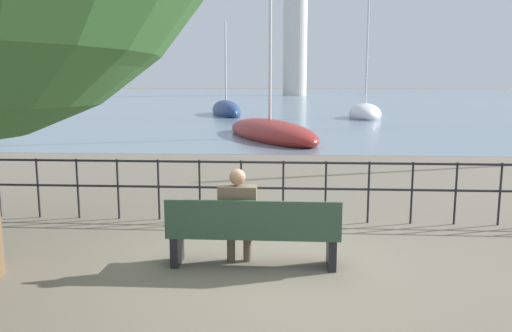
# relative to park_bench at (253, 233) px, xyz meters

# --- Properties ---
(ground_plane) EXTENTS (1000.00, 1000.00, 0.00)m
(ground_plane) POSITION_rel_park_bench_xyz_m (0.00, 0.07, -0.45)
(ground_plane) COLOR #706656
(harbor_water) EXTENTS (600.00, 300.00, 0.01)m
(harbor_water) POSITION_rel_park_bench_xyz_m (0.00, 160.47, -0.44)
(harbor_water) COLOR slate
(harbor_water) RESTS_ON ground_plane
(park_bench) EXTENTS (2.19, 0.45, 0.90)m
(park_bench) POSITION_rel_park_bench_xyz_m (0.00, 0.00, 0.00)
(park_bench) COLOR #334C38
(park_bench) RESTS_ON ground_plane
(seated_person_left) EXTENTS (0.48, 0.35, 1.27)m
(seated_person_left) POSITION_rel_park_bench_xyz_m (-0.20, 0.08, 0.25)
(seated_person_left) COLOR brown
(seated_person_left) RESTS_ON ground_plane
(promenade_railing) EXTENTS (12.19, 0.04, 1.05)m
(promenade_railing) POSITION_rel_park_bench_xyz_m (0.00, 2.20, 0.25)
(promenade_railing) COLOR black
(promenade_railing) RESTS_ON ground_plane
(sailboat_0) EXTENTS (2.74, 5.51, 9.45)m
(sailboat_0) POSITION_rel_park_bench_xyz_m (5.89, 30.04, -0.10)
(sailboat_0) COLOR white
(sailboat_0) RESTS_ON ground_plane
(sailboat_4) EXTENTS (5.61, 9.06, 9.73)m
(sailboat_4) POSITION_rel_park_bench_xyz_m (-0.38, 15.98, -0.18)
(sailboat_4) COLOR maroon
(sailboat_4) RESTS_ON ground_plane
(sailboat_5) EXTENTS (4.01, 8.42, 7.64)m
(sailboat_5) POSITION_rel_park_bench_xyz_m (-4.47, 33.07, -0.10)
(sailboat_5) COLOR navy
(sailboat_5) RESTS_ON ground_plane
(harbor_lighthouse) EXTENTS (5.55, 5.55, 28.15)m
(harbor_lighthouse) POSITION_rel_park_bench_xyz_m (1.85, 113.12, 12.65)
(harbor_lighthouse) COLOR silver
(harbor_lighthouse) RESTS_ON ground_plane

